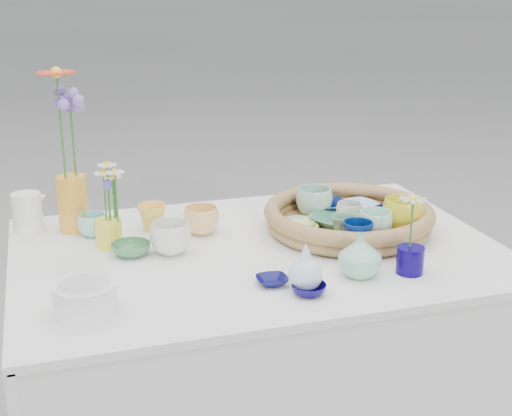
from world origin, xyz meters
name	(u,v)px	position (x,y,z in m)	size (l,w,h in m)	color
wicker_tray	(349,218)	(0.28, 0.05, 0.80)	(0.47, 0.47, 0.08)	#965E30
tray_ceramic_0	(320,207)	(0.24, 0.17, 0.80)	(0.14, 0.14, 0.04)	#031347
tray_ceramic_1	(395,214)	(0.43, 0.06, 0.80)	(0.12, 0.12, 0.03)	#070C32
tray_ceramic_2	(403,215)	(0.40, -0.03, 0.83)	(0.11, 0.11, 0.09)	yellow
tray_ceramic_3	(336,221)	(0.24, 0.04, 0.80)	(0.13, 0.13, 0.03)	#48896B
tray_ceramic_4	(344,227)	(0.22, -0.04, 0.82)	(0.07, 0.07, 0.06)	#659979
tray_ceramic_5	(299,225)	(0.13, 0.05, 0.80)	(0.09, 0.09, 0.03)	#ADEBD1
tray_ceramic_6	(314,202)	(0.22, 0.15, 0.82)	(0.11, 0.11, 0.08)	#A3D2BA
tray_ceramic_7	(349,213)	(0.29, 0.06, 0.81)	(0.07, 0.07, 0.06)	silver
tray_ceramic_8	(359,206)	(0.36, 0.15, 0.80)	(0.10, 0.10, 0.03)	#ACC8F8
tray_ceramic_9	(358,235)	(0.23, -0.12, 0.82)	(0.08, 0.08, 0.07)	#031A58
tray_ceramic_10	(300,228)	(0.13, 0.04, 0.79)	(0.09, 0.09, 0.02)	#D6D260
tray_ceramic_11	(375,224)	(0.31, -0.06, 0.82)	(0.09, 0.09, 0.07)	#AEE4D7
tray_ceramic_12	(314,198)	(0.25, 0.23, 0.81)	(0.06, 0.06, 0.05)	#47AA6C
loose_ceramic_0	(152,217)	(-0.24, 0.22, 0.80)	(0.08, 0.08, 0.07)	#FFC94F
loose_ceramic_1	(201,220)	(-0.12, 0.15, 0.80)	(0.10, 0.10, 0.08)	#F6C571
loose_ceramic_2	(131,249)	(-0.33, 0.05, 0.78)	(0.10, 0.10, 0.03)	#417F4C
loose_ceramic_3	(171,238)	(-0.23, 0.03, 0.81)	(0.11, 0.11, 0.08)	white
loose_ceramic_4	(272,281)	(-0.04, -0.23, 0.77)	(0.07, 0.07, 0.02)	#0A0B45
loose_ceramic_5	(92,225)	(-0.41, 0.22, 0.80)	(0.08, 0.08, 0.06)	#8DDBD7
loose_ceramic_6	(309,289)	(0.02, -0.30, 0.78)	(0.08, 0.08, 0.02)	#0E0650
fluted_bowl	(85,299)	(-0.46, -0.25, 0.80)	(0.13, 0.13, 0.07)	white
bud_vase_paleblue	(305,266)	(0.02, -0.28, 0.83)	(0.08, 0.08, 0.12)	#C7E4FA
bud_vase_seafoam	(360,255)	(0.18, -0.24, 0.82)	(0.10, 0.10, 0.11)	#8ED2B3
bud_vase_cobalt	(410,260)	(0.30, -0.26, 0.80)	(0.07, 0.07, 0.07)	#0B0054
single_daisy	(412,223)	(0.30, -0.26, 0.89)	(0.08, 0.08, 0.14)	silver
tall_vase_yellow	(73,204)	(-0.45, 0.28, 0.84)	(0.08, 0.08, 0.16)	gold
gerbera	(61,127)	(-0.47, 0.27, 1.07)	(0.12, 0.12, 0.31)	#F4461F
hydrangea	(73,139)	(-0.44, 0.29, 1.02)	(0.08, 0.08, 0.29)	#6743AE
white_pitcher	(27,213)	(-0.58, 0.31, 0.82)	(0.12, 0.08, 0.11)	white
daisy_cup	(109,234)	(-0.37, 0.12, 0.80)	(0.07, 0.07, 0.08)	yellow
daisy_posy	(109,193)	(-0.37, 0.12, 0.92)	(0.08, 0.08, 0.15)	white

